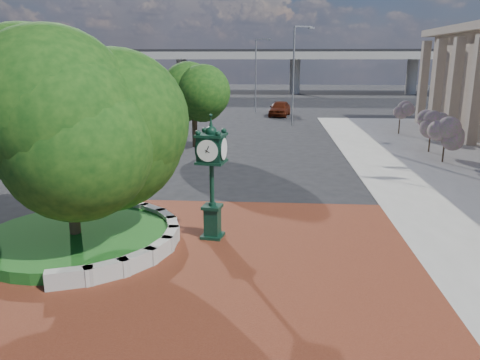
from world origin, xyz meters
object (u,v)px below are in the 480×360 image
(post_clock, at_px, (212,173))
(street_lamp_near, at_px, (296,68))
(parked_car, at_px, (280,108))
(street_lamp_far, at_px, (257,70))

(post_clock, height_order, street_lamp_near, street_lamp_near)
(parked_car, bearing_deg, street_lamp_far, 136.31)
(parked_car, xyz_separation_m, street_lamp_near, (1.26, -7.37, 4.35))
(parked_car, bearing_deg, post_clock, -84.88)
(post_clock, xyz_separation_m, parked_car, (2.64, 35.72, -1.50))
(street_lamp_near, height_order, street_lamp_far, street_lamp_near)
(post_clock, distance_m, parked_car, 35.85)
(street_lamp_far, bearing_deg, parked_car, -53.03)
(post_clock, xyz_separation_m, street_lamp_near, (3.90, 28.35, 2.85))
(street_lamp_far, bearing_deg, street_lamp_near, -70.48)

